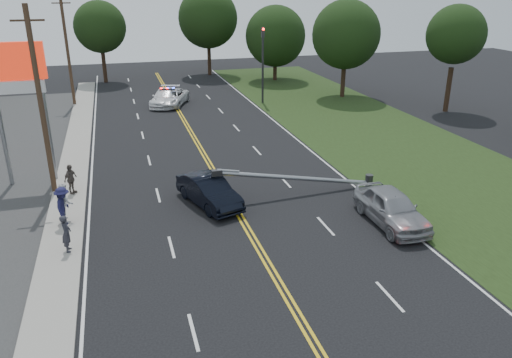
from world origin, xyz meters
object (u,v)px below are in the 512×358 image
object	(u,v)px
crashed_sedan	(209,191)
emergency_b	(165,97)
waiting_sedan	(391,208)
traffic_signal	(263,59)
bystander_d	(71,179)
bystander_a	(66,233)
bystander_b	(65,202)
emergency_a	(171,98)
bystander_c	(63,206)
fallen_streetlight	(306,178)
utility_pole_far	(68,51)
utility_pole_mid	(41,103)
pylon_sign	(17,80)

from	to	relation	value
crashed_sedan	emergency_b	distance (m)	23.49
crashed_sedan	waiting_sedan	size ratio (longest dim) A/B	0.94
traffic_signal	bystander_d	bearing A→B (deg)	-131.47
bystander_a	bystander_b	distance (m)	3.19
crashed_sedan	bystander_d	world-z (taller)	bystander_d
waiting_sedan	bystander_b	size ratio (longest dim) A/B	2.63
emergency_a	crashed_sedan	bearing A→B (deg)	-69.20
bystander_c	crashed_sedan	bearing A→B (deg)	-75.85
bystander_b	bystander_d	world-z (taller)	bystander_b
fallen_streetlight	bystander_c	distance (m)	12.52
emergency_b	bystander_b	world-z (taller)	bystander_b
traffic_signal	utility_pole_far	xyz separation A→B (m)	(-17.50, 4.00, 0.88)
emergency_a	bystander_b	distance (m)	24.82
traffic_signal	utility_pole_mid	world-z (taller)	utility_pole_mid
utility_pole_mid	crashed_sedan	bearing A→B (deg)	-26.45
utility_pole_mid	utility_pole_far	world-z (taller)	same
utility_pole_mid	bystander_c	distance (m)	6.15
pylon_sign	bystander_d	bearing A→B (deg)	-49.76
traffic_signal	bystander_c	distance (m)	28.21
fallen_streetlight	waiting_sedan	xyz separation A→B (m)	(2.65, -4.57, -0.07)
waiting_sedan	bystander_d	bearing A→B (deg)	152.73
emergency_a	bystander_a	xyz separation A→B (m)	(-7.67, -26.70, 0.22)
fallen_streetlight	utility_pole_mid	world-z (taller)	utility_pole_mid
traffic_signal	bystander_d	distance (m)	25.16
waiting_sedan	emergency_b	distance (m)	29.12
utility_pole_far	bystander_d	size ratio (longest dim) A/B	5.99
bystander_a	bystander_b	xyz separation A→B (m)	(-0.26, 3.18, 0.10)
bystander_d	bystander_c	bearing A→B (deg)	-147.37
waiting_sedan	bystander_d	distance (m)	16.99
fallen_streetlight	bystander_a	distance (m)	12.65
pylon_sign	utility_pole_mid	bearing A→B (deg)	-56.98
emergency_b	bystander_b	xyz separation A→B (m)	(-7.41, -23.63, 0.30)
pylon_sign	utility_pole_mid	distance (m)	2.55
waiting_sedan	bystander_c	distance (m)	15.68
crashed_sedan	emergency_a	bearing A→B (deg)	69.78
emergency_a	fallen_streetlight	bearing A→B (deg)	-56.13
emergency_b	bystander_d	bearing A→B (deg)	-90.99
bystander_a	emergency_a	bearing A→B (deg)	-17.10
crashed_sedan	bystander_d	size ratio (longest dim) A/B	2.79
emergency_a	waiting_sedan	bearing A→B (deg)	-52.69
traffic_signal	emergency_b	world-z (taller)	traffic_signal
emergency_a	bystander_d	xyz separation A→B (m)	(-7.86, -20.09, 0.22)
bystander_b	bystander_c	world-z (taller)	bystander_c
utility_pole_far	crashed_sedan	size ratio (longest dim) A/B	2.15
emergency_a	bystander_d	world-z (taller)	bystander_d
emergency_b	emergency_a	bearing A→B (deg)	7.12
emergency_a	emergency_b	distance (m)	0.53
fallen_streetlight	waiting_sedan	bearing A→B (deg)	-59.86
fallen_streetlight	emergency_b	distance (m)	24.05
bystander_b	bystander_c	size ratio (longest dim) A/B	0.99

